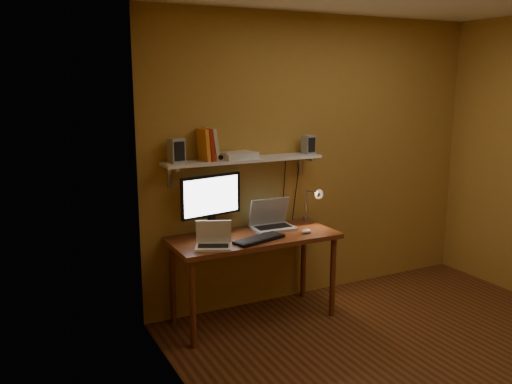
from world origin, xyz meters
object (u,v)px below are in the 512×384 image
desk_lamp (313,200)px  mouse (307,231)px  desk (254,245)px  router (237,155)px  speaker_right (308,144)px  speaker_left (176,151)px  shelf_camera (220,157)px  keyboard (259,239)px  monitor (211,202)px  netbook (213,240)px  wall_shelf (244,160)px  laptop (271,220)px

desk_lamp → mouse: bearing=-130.8°
desk → router: 0.77m
speaker_right → mouse: bearing=-128.3°
speaker_left → speaker_right: bearing=-7.4°
speaker_right → shelf_camera: bearing=177.8°
mouse → desk: bearing=157.6°
desk → mouse: 0.46m
keyboard → speaker_right: 1.02m
desk_lamp → speaker_right: (-0.02, 0.07, 0.50)m
monitor → router: router is taller
speaker_left → mouse: bearing=-25.6°
mouse → router: 0.87m
netbook → speaker_left: size_ratio=1.70×
wall_shelf → monitor: size_ratio=2.51×
wall_shelf → speaker_left: size_ratio=7.16×
speaker_right → shelf_camera: 0.88m
monitor → laptop: bearing=-14.2°
desk → monitor: 0.51m
desk_lamp → speaker_left: bearing=176.4°
netbook → speaker_right: bearing=42.8°
netbook → mouse: (0.85, 0.00, -0.04)m
keyboard → desk_lamp: size_ratio=1.19×
speaker_right → router: 0.70m
shelf_camera → keyboard: bearing=-53.7°
wall_shelf → speaker_left: (-0.58, 0.01, 0.11)m
speaker_left → speaker_right: speaker_left is taller
desk → shelf_camera: bearing=150.5°
monitor → netbook: size_ratio=1.68×
desk_lamp → monitor: bearing=177.0°
monitor → mouse: monitor is taller
monitor → netbook: bearing=-120.8°
shelf_camera → wall_shelf: bearing=14.0°
laptop → monitor: bearing=178.4°
mouse → speaker_left: (-1.01, 0.35, 0.71)m
laptop → shelf_camera: 0.76m
speaker_left → desk_lamp: bearing=-10.4°
mouse → shelf_camera: size_ratio=0.84×
speaker_right → netbook: bearing=-168.4°
laptop → desk_lamp: (0.42, -0.02, 0.14)m
monitor → laptop: size_ratio=1.51×
monitor → wall_shelf: bearing=-7.2°
shelf_camera → router: shelf_camera is taller
wall_shelf → monitor: wall_shelf is taller
keyboard → mouse: size_ratio=4.68×
netbook → keyboard: netbook is taller
mouse → speaker_right: speaker_right is taller
monitor → laptop: 0.59m
speaker_right → desk_lamp: bearing=-79.0°
desk → speaker_left: bearing=160.7°
netbook → speaker_left: speaker_left is taller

